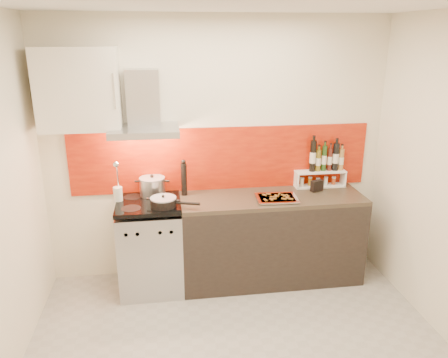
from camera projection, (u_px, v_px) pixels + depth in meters
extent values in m
plane|color=#9E9991|center=(241.00, 354.00, 3.46)|extent=(3.40, 3.40, 0.00)
cube|color=white|center=(247.00, 0.00, 2.64)|extent=(3.40, 2.80, 0.02)
cube|color=silver|center=(218.00, 151.00, 4.36)|extent=(3.40, 0.02, 2.60)
cube|color=maroon|center=(223.00, 159.00, 4.38)|extent=(3.00, 0.02, 0.64)
cube|color=#B7B7BA|center=(151.00, 248.00, 4.26)|extent=(0.60, 0.60, 0.84)
cube|color=black|center=(151.00, 271.00, 4.02)|extent=(0.50, 0.02, 0.40)
cube|color=#B7B7BA|center=(149.00, 233.00, 3.90)|extent=(0.56, 0.02, 0.12)
cube|color=#FF190C|center=(149.00, 233.00, 3.89)|extent=(0.10, 0.01, 0.04)
cube|color=black|center=(148.00, 204.00, 4.11)|extent=(0.60, 0.60, 0.04)
cube|color=black|center=(271.00, 240.00, 4.42)|extent=(1.80, 0.60, 0.86)
cube|color=#33281F|center=(272.00, 198.00, 4.28)|extent=(1.80, 0.60, 0.04)
cube|color=#B7B7BA|center=(144.00, 131.00, 3.94)|extent=(0.62, 0.50, 0.06)
cube|color=#B7B7BA|center=(143.00, 97.00, 4.00)|extent=(0.30, 0.18, 0.50)
sphere|color=#FFD18C|center=(128.00, 135.00, 3.94)|extent=(0.07, 0.07, 0.07)
sphere|color=#FFD18C|center=(161.00, 134.00, 3.98)|extent=(0.07, 0.07, 0.07)
cube|color=silver|center=(79.00, 89.00, 3.82)|extent=(0.70, 0.35, 0.72)
cylinder|color=#B7B7BA|center=(152.00, 187.00, 4.25)|extent=(0.24, 0.24, 0.17)
cylinder|color=#99999E|center=(152.00, 178.00, 4.22)|extent=(0.25, 0.25, 0.01)
sphere|color=black|center=(152.00, 176.00, 4.21)|extent=(0.03, 0.03, 0.03)
cylinder|color=black|center=(163.00, 202.00, 3.98)|extent=(0.23, 0.23, 0.07)
cylinder|color=#99999E|center=(163.00, 198.00, 3.97)|extent=(0.24, 0.24, 0.01)
sphere|color=black|center=(163.00, 196.00, 3.97)|extent=(0.03, 0.03, 0.03)
cylinder|color=black|center=(188.00, 203.00, 3.94)|extent=(0.22, 0.10, 0.03)
cylinder|color=silver|center=(118.00, 194.00, 4.11)|extent=(0.09, 0.09, 0.14)
cylinder|color=silver|center=(118.00, 175.00, 4.06)|extent=(0.01, 0.07, 0.27)
sphere|color=silver|center=(116.00, 164.00, 3.96)|extent=(0.06, 0.06, 0.06)
cylinder|color=black|center=(184.00, 179.00, 4.26)|extent=(0.06, 0.06, 0.32)
sphere|color=black|center=(183.00, 162.00, 4.20)|extent=(0.05, 0.05, 0.05)
cube|color=white|center=(319.00, 186.00, 4.55)|extent=(0.53, 0.14, 0.01)
cube|color=white|center=(296.00, 180.00, 4.49)|extent=(0.01, 0.14, 0.15)
cube|color=white|center=(343.00, 178.00, 4.56)|extent=(0.02, 0.14, 0.15)
cube|color=white|center=(320.00, 171.00, 4.50)|extent=(0.53, 0.14, 0.02)
cylinder|color=black|center=(313.00, 156.00, 4.44)|extent=(0.06, 0.06, 0.32)
cylinder|color=brown|center=(318.00, 161.00, 4.46)|extent=(0.05, 0.05, 0.22)
cylinder|color=#1E3915|center=(324.00, 158.00, 4.46)|extent=(0.05, 0.05, 0.26)
cylinder|color=#4A1B13|center=(330.00, 159.00, 4.48)|extent=(0.04, 0.04, 0.24)
cylinder|color=black|center=(336.00, 157.00, 4.48)|extent=(0.06, 0.06, 0.29)
cylinder|color=#9F7239|center=(341.00, 160.00, 4.49)|extent=(0.05, 0.05, 0.22)
cylinder|color=beige|center=(302.00, 182.00, 4.51)|extent=(0.04, 0.04, 0.07)
cylinder|color=#A46E1B|center=(310.00, 182.00, 4.52)|extent=(0.04, 0.04, 0.08)
cylinder|color=#413B20|center=(318.00, 182.00, 4.54)|extent=(0.04, 0.04, 0.06)
cylinder|color=silver|center=(326.00, 181.00, 4.55)|extent=(0.04, 0.04, 0.07)
cylinder|color=#AF441D|center=(334.00, 181.00, 4.56)|extent=(0.04, 0.04, 0.07)
cube|color=black|center=(317.00, 186.00, 4.39)|extent=(0.14, 0.10, 0.11)
cube|color=silver|center=(277.00, 199.00, 4.18)|extent=(0.39, 0.30, 0.01)
cube|color=silver|center=(277.00, 198.00, 4.18)|extent=(0.41, 0.33, 0.01)
cube|color=red|center=(277.00, 198.00, 4.18)|extent=(0.34, 0.26, 0.01)
cube|color=brown|center=(288.00, 196.00, 4.20)|extent=(0.02, 0.05, 0.01)
cube|color=brown|center=(277.00, 196.00, 4.20)|extent=(0.04, 0.05, 0.01)
cube|color=brown|center=(274.00, 199.00, 4.12)|extent=(0.05, 0.03, 0.01)
cube|color=brown|center=(288.00, 197.00, 4.17)|extent=(0.04, 0.05, 0.01)
cube|color=brown|center=(266.00, 200.00, 4.09)|extent=(0.03, 0.05, 0.01)
cube|color=brown|center=(287.00, 198.00, 4.15)|extent=(0.03, 0.05, 0.01)
cube|color=brown|center=(291.00, 199.00, 4.12)|extent=(0.05, 0.04, 0.01)
cube|color=brown|center=(271.00, 199.00, 4.10)|extent=(0.03, 0.05, 0.01)
cube|color=brown|center=(284.00, 199.00, 4.12)|extent=(0.05, 0.04, 0.01)
cube|color=brown|center=(285.00, 196.00, 4.20)|extent=(0.05, 0.04, 0.01)
cube|color=brown|center=(272.00, 197.00, 4.17)|extent=(0.05, 0.02, 0.01)
cube|color=brown|center=(283.00, 195.00, 4.22)|extent=(0.04, 0.05, 0.01)
cube|color=brown|center=(264.00, 195.00, 4.22)|extent=(0.04, 0.05, 0.01)
cube|color=brown|center=(269.00, 194.00, 4.25)|extent=(0.05, 0.04, 0.01)
cube|color=brown|center=(279.00, 194.00, 4.24)|extent=(0.04, 0.05, 0.01)
cube|color=brown|center=(277.00, 196.00, 4.18)|extent=(0.05, 0.04, 0.01)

